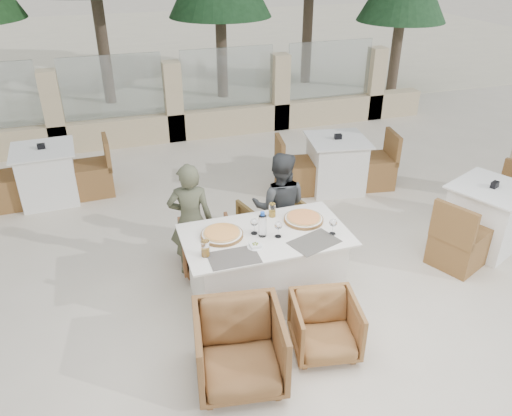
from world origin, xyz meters
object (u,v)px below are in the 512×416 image
object	(u,v)px
olive_dish	(255,245)
bg_table_b	(336,164)
pizza_left	(222,234)
water_bottle	(262,224)
pizza_right	(304,219)
beer_glass_left	(205,249)
beer_glass_right	(272,210)
wine_glass_centre	(254,225)
dining_table	(265,267)
armchair_far_left	(206,245)
bg_table_a	(47,175)
diner_left	(191,220)
armchair_near_left	(240,349)
armchair_near_right	(325,326)
wine_glass_near	(278,228)
wine_glass_corner	(333,226)
armchair_far_right	(273,225)
bg_table_c	(486,217)
diner_right	(279,207)

from	to	relation	value
olive_dish	bg_table_b	distance (m)	3.03
pizza_left	water_bottle	xyz separation A→B (m)	(0.37, -0.11, 0.10)
water_bottle	pizza_right	bearing A→B (deg)	16.48
beer_glass_left	beer_glass_right	xyz separation A→B (m)	(0.81, 0.49, -0.01)
wine_glass_centre	dining_table	bearing A→B (deg)	-24.45
water_bottle	armchair_far_left	distance (m)	1.07
pizza_right	beer_glass_right	xyz separation A→B (m)	(-0.27, 0.19, 0.05)
bg_table_a	diner_left	bearing A→B (deg)	-58.01
wine_glass_centre	armchair_near_left	distance (m)	1.21
wine_glass_centre	armchair_near_right	distance (m)	1.14
beer_glass_left	bg_table_a	distance (m)	3.55
wine_glass_near	bg_table_a	xyz separation A→B (m)	(-2.27, 3.06, -0.48)
pizza_left	pizza_right	distance (m)	0.86
wine_glass_centre	beer_glass_left	world-z (taller)	wine_glass_centre
wine_glass_corner	olive_dish	distance (m)	0.78
dining_table	armchair_near_right	world-z (taller)	dining_table
armchair_far_left	diner_left	bearing A→B (deg)	24.52
armchair_far_right	bg_table_b	size ratio (longest dim) A/B	0.41
bg_table_a	armchair_near_left	bearing A→B (deg)	-69.93
pizza_left	beer_glass_right	xyz separation A→B (m)	(0.58, 0.22, 0.05)
bg_table_a	bg_table_c	world-z (taller)	same
water_bottle	bg_table_a	world-z (taller)	water_bottle
pizza_left	beer_glass_left	size ratio (longest dim) A/B	2.65
dining_table	beer_glass_left	world-z (taller)	beer_glass_left
wine_glass_corner	diner_left	world-z (taller)	diner_left
wine_glass_corner	diner_right	size ratio (longest dim) A/B	0.14
armchair_near_right	diner_left	xyz separation A→B (m)	(-0.87, 1.54, 0.38)
beer_glass_right	diner_left	xyz separation A→B (m)	(-0.78, 0.38, -0.19)
pizza_right	wine_glass_near	distance (m)	0.41
pizza_left	armchair_near_left	bearing A→B (deg)	-97.38
bg_table_b	diner_right	bearing A→B (deg)	-125.48
water_bottle	wine_glass_corner	size ratio (longest dim) A/B	1.41
bg_table_c	beer_glass_left	bearing A→B (deg)	161.75
dining_table	pizza_right	bearing A→B (deg)	15.57
olive_dish	armchair_near_right	xyz separation A→B (m)	(0.43, -0.67, -0.53)
pizza_left	wine_glass_near	world-z (taller)	wine_glass_near
water_bottle	armchair_far_right	size ratio (longest dim) A/B	0.39
armchair_near_left	armchair_near_right	bearing A→B (deg)	15.75
olive_dish	diner_right	size ratio (longest dim) A/B	0.09
beer_glass_left	bg_table_a	size ratio (longest dim) A/B	0.09
pizza_right	beer_glass_left	xyz separation A→B (m)	(-1.08, -0.31, 0.05)
beer_glass_right	diner_right	size ratio (longest dim) A/B	0.11
wine_glass_centre	bg_table_b	world-z (taller)	wine_glass_centre
armchair_far_right	diner_left	xyz separation A→B (m)	(-1.00, -0.18, 0.34)
wine_glass_near	diner_right	xyz separation A→B (m)	(0.30, 0.77, -0.22)
water_bottle	olive_dish	bearing A→B (deg)	-126.89
armchair_near_right	diner_right	xyz separation A→B (m)	(0.13, 1.54, 0.38)
diner_left	bg_table_a	bearing A→B (deg)	-42.97
diner_left	bg_table_c	bearing A→B (deg)	-176.24
wine_glass_corner	beer_glass_left	xyz separation A→B (m)	(-1.24, 0.01, -0.02)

